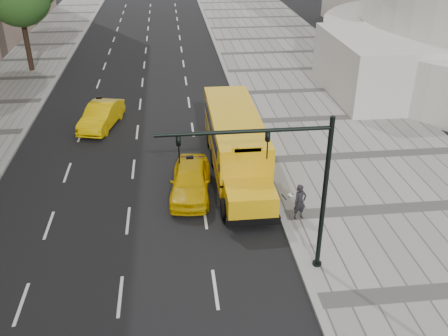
{
  "coord_description": "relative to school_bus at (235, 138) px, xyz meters",
  "views": [
    {
      "loc": [
        1.23,
        -24.26,
        12.69
      ],
      "look_at": [
        3.5,
        -4.0,
        1.9
      ],
      "focal_mm": 40.0,
      "sensor_mm": 36.0,
      "label": 1
    }
  ],
  "objects": [
    {
      "name": "pedestrian",
      "position": [
        2.19,
        -5.48,
        -0.77
      ],
      "size": [
        0.71,
        0.58,
        1.7
      ],
      "primitive_type": "imported",
      "rotation": [
        0.0,
        0.0,
        0.31
      ],
      "color": "black",
      "rests_on": "sidewalk_museum"
    },
    {
      "name": "sidewalk_museum",
      "position": [
        7.5,
        0.42,
        -1.69
      ],
      "size": [
        12.0,
        140.0,
        0.15
      ],
      "primitive_type": "cube",
      "color": "gray",
      "rests_on": "ground"
    },
    {
      "name": "taxi_far",
      "position": [
        -7.76,
        6.51,
        -0.99
      ],
      "size": [
        2.73,
        4.93,
        1.54
      ],
      "primitive_type": "imported",
      "rotation": [
        0.0,
        0.0,
        -0.25
      ],
      "color": "#DFAF03",
      "rests_on": "ground"
    },
    {
      "name": "traffic_signal",
      "position": [
        0.69,
        -8.77,
        2.33
      ],
      "size": [
        6.18,
        0.36,
        6.4
      ],
      "color": "black",
      "rests_on": "ground"
    },
    {
      "name": "school_bus",
      "position": [
        0.0,
        0.0,
        0.0
      ],
      "size": [
        2.96,
        11.56,
        3.19
      ],
      "color": "#E3A80E",
      "rests_on": "ground"
    },
    {
      "name": "ground",
      "position": [
        -4.5,
        0.42,
        -1.76
      ],
      "size": [
        140.0,
        140.0,
        0.0
      ],
      "primitive_type": "plane",
      "color": "black",
      "rests_on": "ground"
    },
    {
      "name": "curb_museum",
      "position": [
        1.5,
        0.42,
        -1.69
      ],
      "size": [
        0.3,
        140.0,
        0.15
      ],
      "primitive_type": "cube",
      "color": "gray",
      "rests_on": "ground"
    },
    {
      "name": "taxi_near",
      "position": [
        -2.53,
        -2.59,
        -0.97
      ],
      "size": [
        2.35,
        4.82,
        1.58
      ],
      "primitive_type": "imported",
      "rotation": [
        0.0,
        0.0,
        -0.11
      ],
      "color": "#DFAF03",
      "rests_on": "ground"
    }
  ]
}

